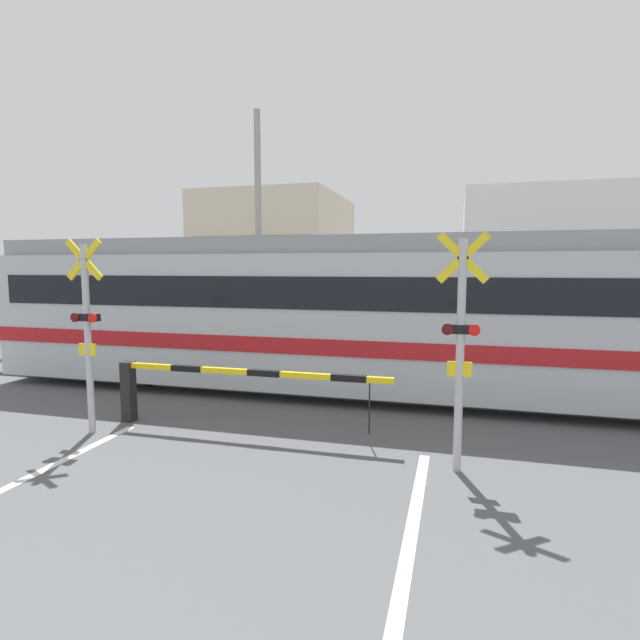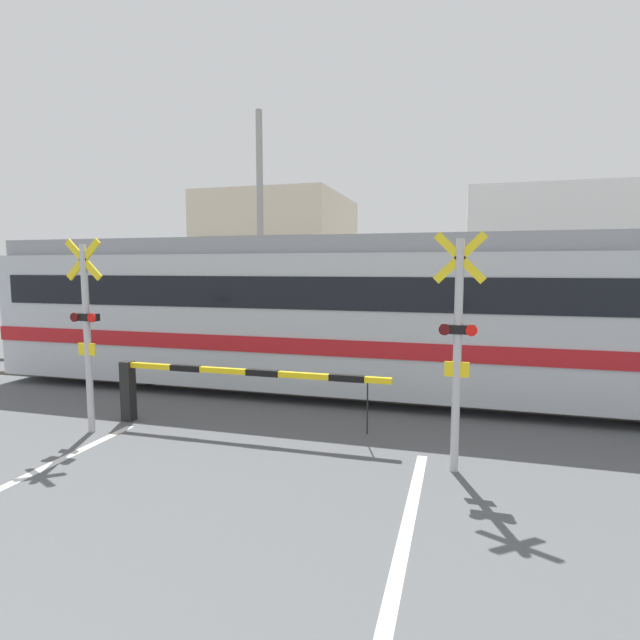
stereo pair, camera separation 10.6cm
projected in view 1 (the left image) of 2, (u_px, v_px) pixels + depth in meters
rail_track_near at (314, 395)px, 10.60m from camera, size 50.00×0.10×0.08m
rail_track_far at (330, 380)px, 11.98m from camera, size 50.00×0.10×0.08m
commuter_train at (401, 312)px, 10.65m from camera, size 18.48×3.01×3.38m
crossing_barrier_near at (198, 381)px, 8.51m from camera, size 4.83×0.20×1.08m
crossing_barrier_far at (397, 339)px, 13.52m from camera, size 4.83×0.20×1.08m
crossing_signal_left at (87, 327)px, 8.15m from camera, size 0.68×0.15×3.21m
crossing_signal_right at (460, 341)px, 6.59m from camera, size 0.68×0.15×3.21m
building_left_of_street at (278, 258)px, 26.75m from camera, size 6.72×7.77×6.45m
building_right_of_street at (548, 261)px, 23.24m from camera, size 7.64×7.77×6.09m
utility_pole_streetside at (258, 231)px, 16.91m from camera, size 0.22×0.22×7.95m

